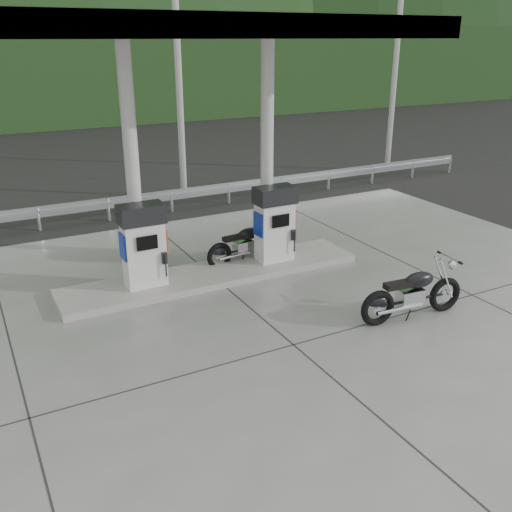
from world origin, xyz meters
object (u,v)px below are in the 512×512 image
gas_pump_right (275,224)px  gas_pump_left (144,246)px  motorcycle_left (245,244)px  motorcycle_right (413,294)px

gas_pump_right → gas_pump_left: bearing=180.0°
motorcycle_left → gas_pump_right: bearing=-49.2°
gas_pump_left → motorcycle_left: size_ratio=0.91×
gas_pump_right → motorcycle_left: 0.94m
gas_pump_right → motorcycle_right: gas_pump_right is taller
gas_pump_left → gas_pump_right: size_ratio=1.00×
gas_pump_left → motorcycle_left: (2.66, 0.50, -0.58)m
gas_pump_left → gas_pump_right: (3.20, 0.00, 0.00)m
gas_pump_right → motorcycle_right: (1.01, -3.66, -0.54)m
gas_pump_left → gas_pump_right: bearing=0.0°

